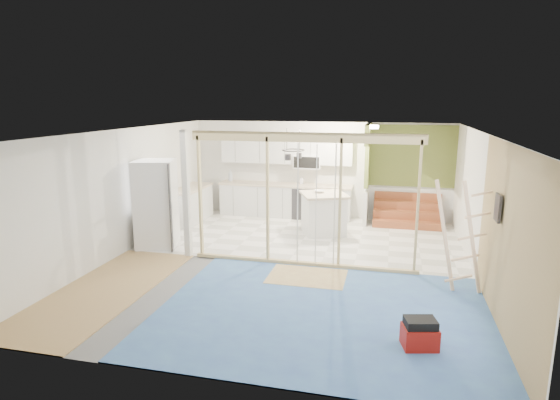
% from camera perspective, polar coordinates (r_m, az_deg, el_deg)
% --- Properties ---
extents(room, '(7.01, 8.01, 2.61)m').
position_cam_1_polar(room, '(8.95, 0.95, 0.01)').
color(room, slate).
rests_on(room, ground).
extents(floor_overlays, '(7.00, 8.00, 0.03)m').
position_cam_1_polar(floor_overlays, '(9.35, 1.45, -7.69)').
color(floor_overlays, white).
rests_on(floor_overlays, room).
extents(stud_frame, '(4.66, 0.14, 2.60)m').
position_cam_1_polar(stud_frame, '(8.95, -0.74, 2.00)').
color(stud_frame, tan).
rests_on(stud_frame, room).
extents(base_cabinets, '(4.45, 2.24, 0.93)m').
position_cam_1_polar(base_cabinets, '(12.70, -2.83, -0.21)').
color(base_cabinets, silver).
rests_on(base_cabinets, room).
extents(upper_cabinets, '(3.60, 0.41, 0.85)m').
position_cam_1_polar(upper_cabinets, '(12.73, 1.02, 6.01)').
color(upper_cabinets, silver).
rests_on(upper_cabinets, room).
extents(green_partition, '(2.25, 1.51, 2.60)m').
position_cam_1_polar(green_partition, '(12.40, 13.97, 1.39)').
color(green_partition, olive).
rests_on(green_partition, room).
extents(pot_rack, '(0.52, 0.52, 0.72)m').
position_cam_1_polar(pot_rack, '(10.73, 1.58, 5.80)').
color(pot_rack, black).
rests_on(pot_rack, room).
extents(sheathing_panel, '(0.02, 4.00, 2.60)m').
position_cam_1_polar(sheathing_panel, '(6.98, 26.11, -4.76)').
color(sheathing_panel, tan).
rests_on(sheathing_panel, room).
extents(electrical_panel, '(0.04, 0.30, 0.40)m').
position_cam_1_polar(electrical_panel, '(7.46, 25.03, -0.87)').
color(electrical_panel, '#35353A').
rests_on(electrical_panel, room).
extents(ceiling_light, '(0.32, 0.32, 0.08)m').
position_cam_1_polar(ceiling_light, '(11.57, 11.16, 8.74)').
color(ceiling_light, '#FFEABF').
rests_on(ceiling_light, room).
extents(fridge, '(1.03, 0.99, 1.92)m').
position_cam_1_polar(fridge, '(10.49, -14.83, -0.50)').
color(fridge, white).
rests_on(fridge, room).
extents(island, '(1.33, 1.33, 1.00)m').
position_cam_1_polar(island, '(11.26, 5.34, -1.71)').
color(island, white).
rests_on(island, room).
extents(bowl, '(0.29, 0.29, 0.06)m').
position_cam_1_polar(bowl, '(11.25, 4.83, 1.06)').
color(bowl, silver).
rests_on(bowl, island).
extents(soap_bottle_a, '(0.15, 0.15, 0.33)m').
position_cam_1_polar(soap_bottle_a, '(13.25, -6.06, 3.03)').
color(soap_bottle_a, '#B5BDCA').
rests_on(soap_bottle_a, base_cabinets).
extents(soap_bottle_b, '(0.10, 0.10, 0.20)m').
position_cam_1_polar(soap_bottle_b, '(12.76, 2.67, 2.43)').
color(soap_bottle_b, silver).
rests_on(soap_bottle_b, base_cabinets).
extents(toolbox, '(0.50, 0.42, 0.42)m').
position_cam_1_polar(toolbox, '(6.57, 16.67, -15.42)').
color(toolbox, maroon).
rests_on(toolbox, room).
extents(ladder, '(1.02, 0.15, 1.91)m').
position_cam_1_polar(ladder, '(8.23, 21.29, -4.25)').
color(ladder, beige).
rests_on(ladder, room).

